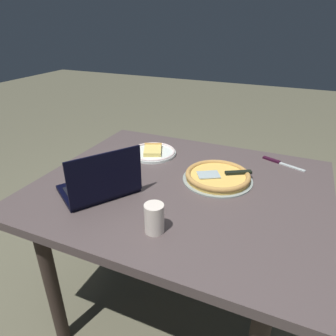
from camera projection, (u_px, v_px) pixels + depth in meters
name	position (u px, v px, depth m)	size (l,w,h in m)	color
ground_plane	(179.00, 299.00, 1.64)	(12.00, 12.00, 0.00)	#63604A
dining_table	(181.00, 200.00, 1.35)	(1.22, 1.03, 0.71)	#4E4241
laptop	(101.00, 185.00, 1.23)	(0.34, 0.37, 0.21)	black
pizza_plate	(153.00, 152.00, 1.60)	(0.25, 0.25, 0.04)	white
pizza_tray	(218.00, 176.00, 1.34)	(0.31, 0.31, 0.04)	#929F99
table_knife	(279.00, 162.00, 1.51)	(0.21, 0.10, 0.01)	#B6C1BF
drink_cup	(154.00, 218.00, 1.01)	(0.07, 0.07, 0.11)	silver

